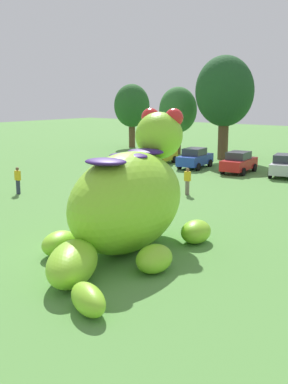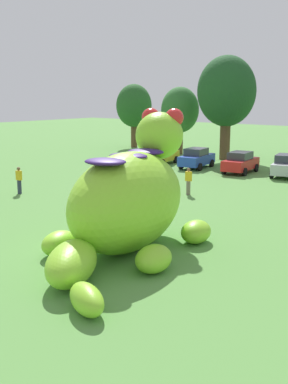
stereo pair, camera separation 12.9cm
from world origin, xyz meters
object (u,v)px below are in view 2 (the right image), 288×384
object	(u,v)px
spectator_near_inflatable	(19,180)
car_silver	(287,166)
car_yellow	(161,155)
giant_inflatable_creature	(129,200)
spectator_mid_field	(188,181)
car_red	(240,162)
car_blue	(197,158)

from	to	relation	value
spectator_near_inflatable	car_silver	bearing A→B (deg)	57.86
car_yellow	giant_inflatable_creature	bearing A→B (deg)	-56.03
car_silver	spectator_mid_field	bearing A→B (deg)	-101.23
car_red	car_silver	world-z (taller)	same
giant_inflatable_creature	car_red	size ratio (longest dim) A/B	2.42
car_blue	spectator_mid_field	distance (m)	11.24
car_silver	spectator_mid_field	size ratio (longest dim) A/B	2.56
car_red	spectator_near_inflatable	world-z (taller)	car_red
car_yellow	spectator_near_inflatable	xyz separation A→B (m)	(0.94, -16.16, -0.01)
car_red	spectator_near_inflatable	size ratio (longest dim) A/B	2.49
car_blue	spectator_mid_field	xyz separation A→B (m)	(5.67, -9.70, -0.01)
car_red	car_silver	bearing A→B (deg)	10.36
car_blue	spectator_near_inflatable	distance (m)	16.44
spectator_mid_field	car_silver	bearing A→B (deg)	78.77
car_blue	car_red	xyz separation A→B (m)	(4.16, 0.02, 0.00)
car_silver	car_red	bearing A→B (deg)	-169.64
giant_inflatable_creature	spectator_near_inflatable	bearing A→B (deg)	162.42
car_yellow	car_red	size ratio (longest dim) A/B	1.01
spectator_near_inflatable	spectator_mid_field	bearing A→B (deg)	37.25
car_blue	car_silver	xyz separation A→B (m)	(7.73, 0.67, 0.00)
car_red	car_blue	bearing A→B (deg)	-179.78
car_blue	spectator_mid_field	size ratio (longest dim) A/B	2.52
car_yellow	spectator_near_inflatable	world-z (taller)	car_yellow
giant_inflatable_creature	car_blue	bearing A→B (deg)	115.86
giant_inflatable_creature	car_red	world-z (taller)	giant_inflatable_creature
car_blue	spectator_near_inflatable	bearing A→B (deg)	-100.03
giant_inflatable_creature	spectator_near_inflatable	world-z (taller)	giant_inflatable_creature
car_red	spectator_mid_field	xyz separation A→B (m)	(1.51, -9.72, -0.01)
giant_inflatable_creature	car_silver	size ratio (longest dim) A/B	2.35
car_blue	spectator_mid_field	world-z (taller)	car_blue
car_blue	car_red	bearing A→B (deg)	0.22
giant_inflatable_creature	spectator_mid_field	distance (m)	11.34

